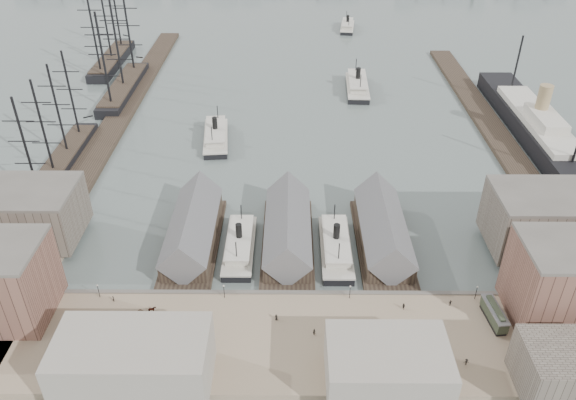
{
  "coord_description": "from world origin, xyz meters",
  "views": [
    {
      "loc": [
        0.89,
        -107.03,
        94.96
      ],
      "look_at": [
        0.0,
        30.0,
        6.0
      ],
      "focal_mm": 35.0,
      "sensor_mm": 36.0,
      "label": 1
    }
  ],
  "objects_px": {
    "ocean_steamer": "(537,127)",
    "tram": "(494,315)",
    "horse_cart_left": "(150,311)",
    "horse_cart_center": "(195,330)",
    "horse_cart_right": "(381,354)",
    "ferry_docked_west": "(240,244)"
  },
  "relations": [
    {
      "from": "horse_cart_left",
      "to": "horse_cart_right",
      "type": "distance_m",
      "value": 53.49
    },
    {
      "from": "tram",
      "to": "horse_cart_center",
      "type": "relative_size",
      "value": 2.21
    },
    {
      "from": "ocean_steamer",
      "to": "horse_cart_right",
      "type": "xyz_separation_m",
      "value": [
        -71.83,
        -107.89,
        -1.59
      ]
    },
    {
      "from": "ocean_steamer",
      "to": "horse_cart_left",
      "type": "relative_size",
      "value": 22.23
    },
    {
      "from": "ferry_docked_west",
      "to": "ocean_steamer",
      "type": "height_order",
      "value": "ocean_steamer"
    },
    {
      "from": "horse_cart_left",
      "to": "horse_cart_center",
      "type": "relative_size",
      "value": 0.97
    },
    {
      "from": "ocean_steamer",
      "to": "horse_cart_right",
      "type": "distance_m",
      "value": 129.62
    },
    {
      "from": "horse_cart_left",
      "to": "horse_cart_center",
      "type": "bearing_deg",
      "value": -83.04
    },
    {
      "from": "ferry_docked_west",
      "to": "tram",
      "type": "relative_size",
      "value": 2.47
    },
    {
      "from": "tram",
      "to": "horse_cart_center",
      "type": "xyz_separation_m",
      "value": [
        -67.43,
        -4.09,
        -1.13
      ]
    },
    {
      "from": "tram",
      "to": "ferry_docked_west",
      "type": "bearing_deg",
      "value": 148.85
    },
    {
      "from": "ferry_docked_west",
      "to": "horse_cart_center",
      "type": "distance_m",
      "value": 32.85
    },
    {
      "from": "ocean_steamer",
      "to": "tram",
      "type": "bearing_deg",
      "value": -114.86
    },
    {
      "from": "ferry_docked_west",
      "to": "tram",
      "type": "bearing_deg",
      "value": -24.93
    },
    {
      "from": "horse_cart_right",
      "to": "horse_cart_left",
      "type": "bearing_deg",
      "value": 50.09
    },
    {
      "from": "ocean_steamer",
      "to": "horse_cart_left",
      "type": "height_order",
      "value": "ocean_steamer"
    },
    {
      "from": "tram",
      "to": "horse_cart_right",
      "type": "height_order",
      "value": "tram"
    },
    {
      "from": "ferry_docked_west",
      "to": "ocean_steamer",
      "type": "relative_size",
      "value": 0.25
    },
    {
      "from": "ferry_docked_west",
      "to": "horse_cart_right",
      "type": "distance_m",
      "value": 51.05
    },
    {
      "from": "ferry_docked_west",
      "to": "tram",
      "type": "distance_m",
      "value": 66.25
    },
    {
      "from": "ocean_steamer",
      "to": "tram",
      "type": "height_order",
      "value": "ocean_steamer"
    },
    {
      "from": "tram",
      "to": "horse_cart_right",
      "type": "relative_size",
      "value": 2.19
    }
  ]
}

